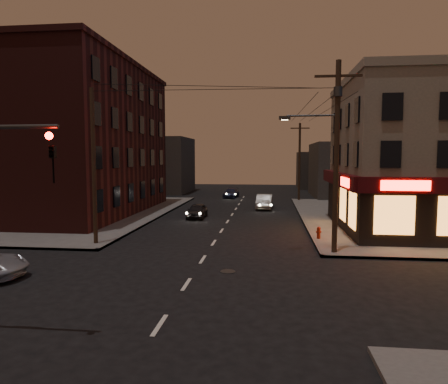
# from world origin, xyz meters

# --- Properties ---
(ground) EXTENTS (120.00, 120.00, 0.00)m
(ground) POSITION_xyz_m (0.00, 0.00, 0.00)
(ground) COLOR black
(ground) RESTS_ON ground
(sidewalk_ne) EXTENTS (24.00, 28.00, 0.15)m
(sidewalk_ne) POSITION_xyz_m (18.00, 19.00, 0.07)
(sidewalk_ne) COLOR #514F4C
(sidewalk_ne) RESTS_ON ground
(sidewalk_nw) EXTENTS (24.00, 28.00, 0.15)m
(sidewalk_nw) POSITION_xyz_m (-18.00, 19.00, 0.07)
(sidewalk_nw) COLOR #514F4C
(sidewalk_nw) RESTS_ON ground
(brick_apartment) EXTENTS (12.00, 20.00, 13.00)m
(brick_apartment) POSITION_xyz_m (-14.50, 19.00, 6.65)
(brick_apartment) COLOR #401614
(brick_apartment) RESTS_ON sidewalk_nw
(bg_building_ne_a) EXTENTS (10.00, 12.00, 7.00)m
(bg_building_ne_a) POSITION_xyz_m (14.00, 38.00, 3.50)
(bg_building_ne_a) COLOR #3F3D3A
(bg_building_ne_a) RESTS_ON ground
(bg_building_nw) EXTENTS (9.00, 10.00, 8.00)m
(bg_building_nw) POSITION_xyz_m (-13.00, 42.00, 4.00)
(bg_building_nw) COLOR #3F3D3A
(bg_building_nw) RESTS_ON ground
(bg_building_ne_b) EXTENTS (8.00, 8.00, 6.00)m
(bg_building_ne_b) POSITION_xyz_m (12.00, 52.00, 3.00)
(bg_building_ne_b) COLOR #3F3D3A
(bg_building_ne_b) RESTS_ON ground
(utility_pole_main) EXTENTS (4.20, 0.44, 10.00)m
(utility_pole_main) POSITION_xyz_m (6.68, 5.80, 5.76)
(utility_pole_main) COLOR #382619
(utility_pole_main) RESTS_ON sidewalk_ne
(utility_pole_far) EXTENTS (0.26, 0.26, 9.00)m
(utility_pole_far) POSITION_xyz_m (6.80, 32.00, 4.65)
(utility_pole_far) COLOR #382619
(utility_pole_far) RESTS_ON sidewalk_ne
(utility_pole_west) EXTENTS (0.24, 0.24, 9.00)m
(utility_pole_west) POSITION_xyz_m (-6.80, 6.50, 4.65)
(utility_pole_west) COLOR #382619
(utility_pole_west) RESTS_ON sidewalk_nw
(sedan_near) EXTENTS (1.45, 3.60, 1.22)m
(sedan_near) POSITION_xyz_m (-2.78, 17.64, 0.61)
(sedan_near) COLOR black
(sedan_near) RESTS_ON ground
(sedan_mid) EXTENTS (1.75, 4.46, 1.45)m
(sedan_mid) POSITION_xyz_m (2.85, 24.43, 0.72)
(sedan_mid) COLOR slate
(sedan_mid) RESTS_ON ground
(sedan_far) EXTENTS (1.98, 4.20, 1.18)m
(sedan_far) POSITION_xyz_m (-1.56, 35.08, 0.59)
(sedan_far) COLOR #1C2138
(sedan_far) RESTS_ON ground
(fire_hydrant) EXTENTS (0.34, 0.34, 0.75)m
(fire_hydrant) POSITION_xyz_m (6.40, 9.27, 0.56)
(fire_hydrant) COLOR maroon
(fire_hydrant) RESTS_ON sidewalk_ne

